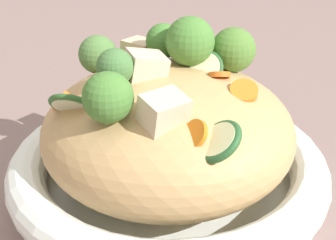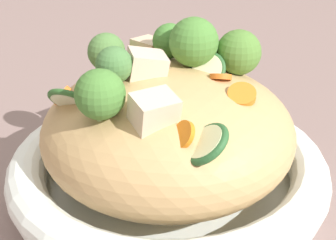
% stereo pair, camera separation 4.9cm
% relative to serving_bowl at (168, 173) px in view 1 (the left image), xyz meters
% --- Properties ---
extents(ground_plane, '(3.00, 3.00, 0.00)m').
position_rel_serving_bowl_xyz_m(ground_plane, '(0.00, 0.00, -0.03)').
color(ground_plane, gray).
extents(serving_bowl, '(0.32, 0.32, 0.06)m').
position_rel_serving_bowl_xyz_m(serving_bowl, '(0.00, 0.00, 0.00)').
color(serving_bowl, white).
rests_on(serving_bowl, ground_plane).
extents(noodle_heap, '(0.25, 0.25, 0.13)m').
position_rel_serving_bowl_xyz_m(noodle_heap, '(0.00, -0.00, 0.05)').
color(noodle_heap, tan).
rests_on(noodle_heap, serving_bowl).
extents(broccoli_florets, '(0.21, 0.18, 0.08)m').
position_rel_serving_bowl_xyz_m(broccoli_florets, '(-0.01, -0.02, 0.12)').
color(broccoli_florets, '#99B973').
rests_on(broccoli_florets, serving_bowl).
extents(carrot_coins, '(0.20, 0.17, 0.04)m').
position_rel_serving_bowl_xyz_m(carrot_coins, '(-0.02, 0.00, 0.10)').
color(carrot_coins, orange).
rests_on(carrot_coins, serving_bowl).
extents(zucchini_slices, '(0.17, 0.18, 0.05)m').
position_rel_serving_bowl_xyz_m(zucchini_slices, '(0.04, 0.02, 0.09)').
color(zucchini_slices, beige).
rests_on(zucchini_slices, serving_bowl).
extents(chicken_chunks, '(0.13, 0.16, 0.05)m').
position_rel_serving_bowl_xyz_m(chicken_chunks, '(0.01, -0.02, 0.11)').
color(chicken_chunks, beige).
rests_on(chicken_chunks, serving_bowl).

